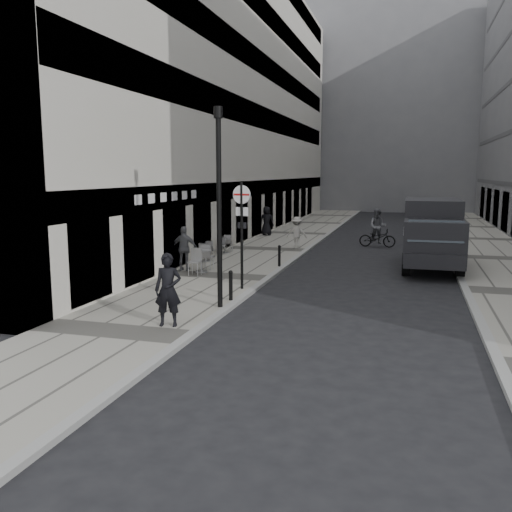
{
  "coord_description": "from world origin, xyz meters",
  "views": [
    {
      "loc": [
        5.08,
        -8.92,
        4.03
      ],
      "look_at": [
        0.4,
        7.46,
        1.4
      ],
      "focal_mm": 38.0,
      "sensor_mm": 36.0,
      "label": 1
    }
  ],
  "objects_px": {
    "walking_man": "(168,290)",
    "cyclist": "(377,232)",
    "lamppost": "(219,198)",
    "panel_van": "(432,230)",
    "sign_post": "(242,221)"
  },
  "relations": [
    {
      "from": "walking_man",
      "to": "cyclist",
      "type": "height_order",
      "value": "cyclist"
    },
    {
      "from": "cyclist",
      "to": "sign_post",
      "type": "bearing_deg",
      "value": -102.92
    },
    {
      "from": "panel_van",
      "to": "cyclist",
      "type": "distance_m",
      "value": 6.62
    },
    {
      "from": "walking_man",
      "to": "panel_van",
      "type": "bearing_deg",
      "value": 46.86
    },
    {
      "from": "walking_man",
      "to": "cyclist",
      "type": "relative_size",
      "value": 0.9
    },
    {
      "from": "sign_post",
      "to": "panel_van",
      "type": "relative_size",
      "value": 0.58
    },
    {
      "from": "sign_post",
      "to": "lamppost",
      "type": "xyz_separation_m",
      "value": [
        0.13,
        -2.58,
        0.88
      ]
    },
    {
      "from": "walking_man",
      "to": "sign_post",
      "type": "bearing_deg",
      "value": 71.71
    },
    {
      "from": "cyclist",
      "to": "walking_man",
      "type": "bearing_deg",
      "value": -100.09
    },
    {
      "from": "walking_man",
      "to": "panel_van",
      "type": "distance_m",
      "value": 13.44
    },
    {
      "from": "lamppost",
      "to": "cyclist",
      "type": "xyz_separation_m",
      "value": [
        3.59,
        15.37,
        -2.49
      ]
    },
    {
      "from": "panel_van",
      "to": "walking_man",
      "type": "bearing_deg",
      "value": -120.48
    },
    {
      "from": "lamppost",
      "to": "cyclist",
      "type": "bearing_deg",
      "value": 76.84
    },
    {
      "from": "lamppost",
      "to": "cyclist",
      "type": "distance_m",
      "value": 15.98
    },
    {
      "from": "walking_man",
      "to": "sign_post",
      "type": "distance_m",
      "value": 5.02
    }
  ]
}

